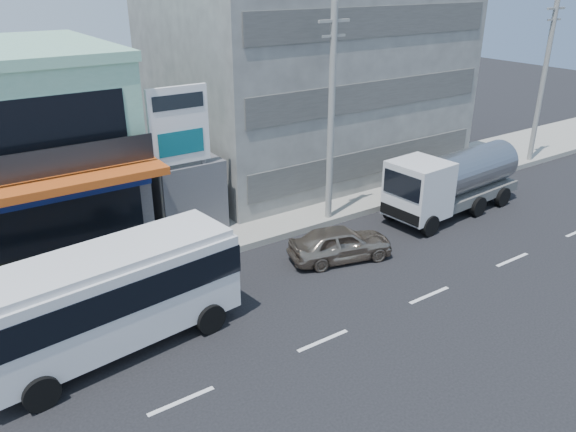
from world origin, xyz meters
The scene contains 11 objects.
ground centered at (0.00, 0.00, 0.00)m, with size 120.00×120.00×0.00m, color black.
sidewalk centered at (5.00, 9.50, 0.15)m, with size 70.00×5.00×0.30m, color gray.
concrete_building centered at (10.00, 15.00, 7.00)m, with size 16.00×12.00×14.00m, color gray.
gap_structure centered at (0.00, 12.00, 1.75)m, with size 3.00×6.00×3.50m, color #444448.
satellite_dish centered at (0.00, 11.00, 3.58)m, with size 1.50×1.50×0.15m, color slate.
billboard centered at (-0.50, 9.20, 4.93)m, with size 2.60×0.18×6.90m.
utility_pole_near centered at (6.00, 7.40, 5.15)m, with size 1.60×0.30×10.00m.
utility_pole_far centered at (22.00, 7.40, 5.15)m, with size 1.60×0.30×10.00m.
minibus centered at (-5.65, 3.46, 2.02)m, with size 8.31×3.56×3.38m.
sedan centered at (4.08, 4.13, 0.74)m, with size 1.74×4.32×1.47m, color tan.
tanker_truck centered at (11.66, 4.95, 1.69)m, with size 8.12×3.05×3.14m.
Camera 1 is at (-9.49, -11.89, 11.02)m, focal length 35.00 mm.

